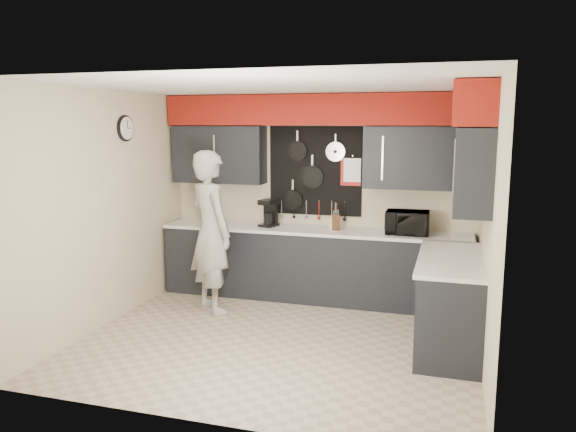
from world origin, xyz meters
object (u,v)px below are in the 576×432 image
(microwave, at_px, (407,223))
(utensil_crock, at_px, (335,224))
(coffee_maker, at_px, (269,212))
(person, at_px, (211,232))
(knife_block, at_px, (336,222))

(microwave, bearing_deg, utensil_crock, 177.23)
(coffee_maker, bearing_deg, utensil_crock, 15.27)
(coffee_maker, height_order, person, person)
(knife_block, distance_m, utensil_crock, 0.04)
(utensil_crock, relative_size, coffee_maker, 0.45)
(microwave, relative_size, person, 0.26)
(microwave, height_order, coffee_maker, coffee_maker)
(microwave, bearing_deg, coffee_maker, 177.70)
(person, bearing_deg, utensil_crock, -110.20)
(knife_block, xyz_separation_m, coffee_maker, (-0.89, 0.04, 0.08))
(knife_block, height_order, person, person)
(coffee_maker, distance_m, person, 0.94)
(microwave, distance_m, person, 2.35)
(microwave, bearing_deg, knife_block, 178.73)
(knife_block, relative_size, coffee_maker, 0.57)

